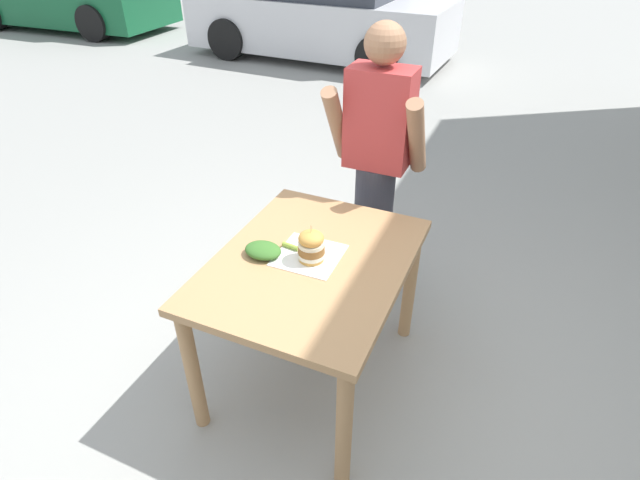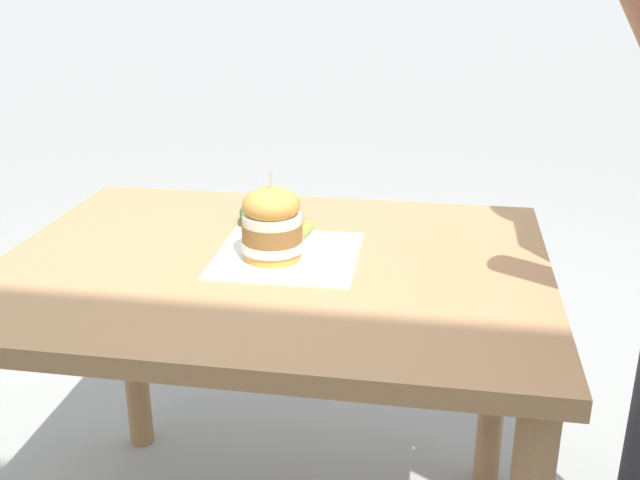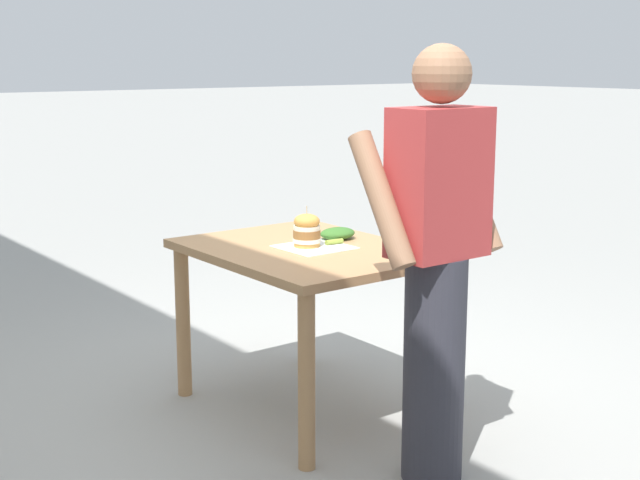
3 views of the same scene
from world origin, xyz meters
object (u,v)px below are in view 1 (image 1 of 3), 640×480
object	(u,v)px
sandwich	(310,245)
diner_across_table	(376,167)
side_salad	(263,250)
patio_table	(312,280)
parked_car_far_end	(323,11)
pickle_spear	(291,246)

from	to	relation	value
sandwich	diner_across_table	distance (m)	0.86
side_salad	diner_across_table	world-z (taller)	diner_across_table
patio_table	parked_car_far_end	size ratio (longest dim) A/B	0.27
sandwich	diner_across_table	world-z (taller)	diner_across_table
patio_table	side_salad	distance (m)	0.28
side_salad	parked_car_far_end	bearing A→B (deg)	111.13
sandwich	pickle_spear	size ratio (longest dim) A/B	2.15
pickle_spear	diner_across_table	world-z (taller)	diner_across_table
sandwich	pickle_spear	xyz separation A→B (m)	(-0.12, 0.04, -0.06)
pickle_spear	diner_across_table	size ratio (longest dim) A/B	0.05
side_salad	parked_car_far_end	distance (m)	6.80
patio_table	diner_across_table	size ratio (longest dim) A/B	0.67
patio_table	side_salad	bearing A→B (deg)	-165.53
patio_table	pickle_spear	bearing A→B (deg)	162.98
pickle_spear	parked_car_far_end	bearing A→B (deg)	112.19
patio_table	pickle_spear	size ratio (longest dim) A/B	13.01
side_salad	parked_car_far_end	xyz separation A→B (m)	(-2.45, 6.34, -0.09)
pickle_spear	side_salad	xyz separation A→B (m)	(-0.10, -0.10, 0.01)
sandwich	parked_car_far_end	world-z (taller)	parked_car_far_end
side_salad	patio_table	bearing A→B (deg)	14.47
pickle_spear	side_salad	size ratio (longest dim) A/B	0.49
patio_table	diner_across_table	bearing A→B (deg)	88.36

